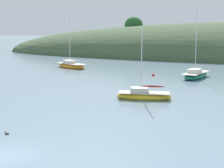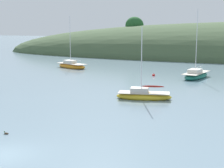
# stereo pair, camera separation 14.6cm
# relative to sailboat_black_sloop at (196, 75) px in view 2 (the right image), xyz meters

# --- Properties ---
(ground_plane) EXTENTS (400.00, 400.00, 0.00)m
(ground_plane) POSITION_rel_sailboat_black_sloop_xyz_m (-7.49, -35.83, -0.42)
(ground_plane) COLOR slate
(sailboat_black_sloop) EXTENTS (3.91, 7.26, 10.16)m
(sailboat_black_sloop) POSITION_rel_sailboat_black_sloop_xyz_m (0.00, 0.00, 0.00)
(sailboat_black_sloop) COLOR #196B56
(sailboat_black_sloop) RESTS_ON ground
(sailboat_red_portside) EXTENTS (7.06, 4.89, 9.53)m
(sailboat_red_portside) POSITION_rel_sailboat_black_sloop_xyz_m (-22.67, 5.29, -0.01)
(sailboat_red_portside) COLOR orange
(sailboat_red_portside) RESTS_ON ground
(sailboat_grey_yawl) EXTENTS (6.08, 3.00, 7.74)m
(sailboat_grey_yawl) POSITION_rel_sailboat_black_sloop_xyz_m (-3.56, -16.99, -0.05)
(sailboat_grey_yawl) COLOR gold
(sailboat_grey_yawl) RESTS_ON ground
(mooring_buoy_outer) EXTENTS (0.44, 0.44, 0.54)m
(mooring_buoy_outer) POSITION_rel_sailboat_black_sloop_xyz_m (-6.34, 0.09, -0.30)
(mooring_buoy_outer) COLOR red
(mooring_buoy_outer) RESTS_ON ground
(duck_lone_right) EXTENTS (0.42, 0.19, 0.24)m
(duck_lone_right) POSITION_rel_sailboat_black_sloop_xyz_m (-9.80, -32.19, -0.36)
(duck_lone_right) COLOR #473828
(duck_lone_right) RESTS_ON ground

